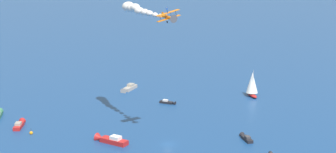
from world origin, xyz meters
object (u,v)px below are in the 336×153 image
(sailboat_trailing, at_px, (252,84))
(wingwalker_lead, at_px, (167,9))
(motorboat_far_stbd, at_px, (168,102))
(marker_buoy, at_px, (31,133))
(motorboat_near_centre, at_px, (20,124))
(motorboat_inshore, at_px, (128,88))
(motorboat_far_port, at_px, (110,140))
(motorboat_outer_ring_a, at_px, (246,138))
(biplane_lead, at_px, (168,17))

(sailboat_trailing, xyz_separation_m, wingwalker_lead, (59.81, -13.50, 35.24))
(motorboat_far_stbd, height_order, marker_buoy, marker_buoy)
(marker_buoy, bearing_deg, motorboat_near_centre, -124.08)
(motorboat_inshore, distance_m, marker_buoy, 57.83)
(motorboat_near_centre, relative_size, sailboat_trailing, 0.84)
(motorboat_near_centre, distance_m, motorboat_far_stbd, 54.54)
(motorboat_far_port, distance_m, motorboat_outer_ring_a, 40.99)
(motorboat_inshore, height_order, biplane_lead, biplane_lead)
(motorboat_far_port, bearing_deg, wingwalker_lead, 103.40)
(motorboat_near_centre, xyz_separation_m, biplane_lead, (-0.63, 50.72, 37.23))
(motorboat_inshore, xyz_separation_m, wingwalker_lead, (51.85, 34.44, 39.27))
(motorboat_far_port, relative_size, biplane_lead, 1.69)
(motorboat_far_stbd, bearing_deg, biplane_lead, 19.17)
(motorboat_far_port, xyz_separation_m, motorboat_inshore, (-55.83, -17.76, -0.07))
(motorboat_outer_ring_a, bearing_deg, wingwalker_lead, -60.68)
(motorboat_far_port, distance_m, motorboat_inshore, 58.58)
(wingwalker_lead, bearing_deg, motorboat_outer_ring_a, 119.32)
(motorboat_far_port, bearing_deg, sailboat_trailing, 154.67)
(motorboat_inshore, distance_m, wingwalker_lead, 73.60)
(motorboat_outer_ring_a, height_order, wingwalker_lead, wingwalker_lead)
(sailboat_trailing, bearing_deg, motorboat_far_stbd, -53.33)
(motorboat_far_port, xyz_separation_m, motorboat_far_stbd, (-43.74, 3.27, -0.37))
(motorboat_near_centre, height_order, motorboat_inshore, motorboat_inshore)
(marker_buoy, xyz_separation_m, wingwalker_lead, (-5.34, 42.96, 39.66))
(biplane_lead, bearing_deg, motorboat_far_stbd, -160.83)
(motorboat_far_stbd, bearing_deg, motorboat_inshore, -119.90)
(biplane_lead, bearing_deg, sailboat_trailing, 167.48)
(motorboat_far_port, relative_size, sailboat_trailing, 1.07)
(motorboat_near_centre, distance_m, motorboat_inshore, 54.54)
(motorboat_inshore, xyz_separation_m, sailboat_trailing, (-7.95, 47.95, 4.04))
(motorboat_outer_ring_a, xyz_separation_m, biplane_lead, (11.53, -20.83, 37.37))
(biplane_lead, bearing_deg, motorboat_outer_ring_a, 118.96)
(motorboat_near_centre, relative_size, motorboat_inshore, 0.87)
(sailboat_trailing, bearing_deg, biplane_lead, -12.52)
(motorboat_inshore, height_order, motorboat_outer_ring_a, motorboat_inshore)
(marker_buoy, relative_size, wingwalker_lead, 1.18)
(motorboat_far_port, relative_size, motorboat_inshore, 1.11)
(motorboat_near_centre, height_order, sailboat_trailing, sailboat_trailing)
(motorboat_near_centre, xyz_separation_m, motorboat_far_port, (3.69, 33.75, 0.18))
(motorboat_outer_ring_a, xyz_separation_m, marker_buoy, (17.21, -64.09, -0.15))
(biplane_lead, bearing_deg, motorboat_near_centre, -89.29)
(motorboat_near_centre, xyz_separation_m, motorboat_inshore, (-52.14, 15.99, 0.10))
(motorboat_far_stbd, bearing_deg, motorboat_far_port, -4.27)
(motorboat_far_stbd, relative_size, marker_buoy, 2.97)
(motorboat_far_stbd, relative_size, motorboat_outer_ring_a, 0.93)
(motorboat_near_centre, bearing_deg, motorboat_outer_ring_a, 99.64)
(motorboat_far_stbd, height_order, motorboat_outer_ring_a, motorboat_outer_ring_a)
(sailboat_trailing, height_order, biplane_lead, biplane_lead)
(motorboat_outer_ring_a, bearing_deg, motorboat_far_stbd, -128.93)
(motorboat_far_stbd, bearing_deg, motorboat_near_centre, -42.74)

